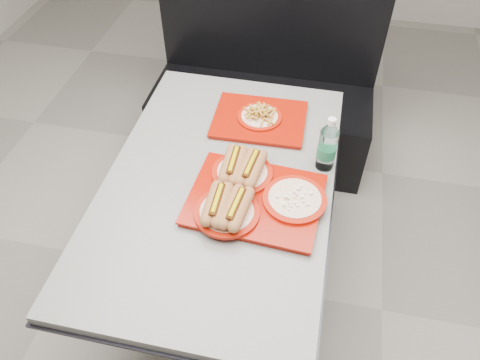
% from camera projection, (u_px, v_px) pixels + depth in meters
% --- Properties ---
extents(ground, '(6.00, 6.00, 0.00)m').
position_uv_depth(ground, '(224.00, 280.00, 2.41)').
color(ground, gray).
rests_on(ground, ground).
extents(diner_table, '(0.92, 1.42, 0.75)m').
position_uv_depth(diner_table, '(220.00, 207.00, 1.99)').
color(diner_table, black).
rests_on(diner_table, ground).
extents(booth_bench, '(1.30, 0.57, 1.35)m').
position_uv_depth(booth_bench, '(263.00, 93.00, 2.85)').
color(booth_bench, black).
rests_on(booth_bench, ground).
extents(tray_near, '(0.53, 0.45, 0.11)m').
position_uv_depth(tray_near, '(250.00, 194.00, 1.76)').
color(tray_near, '#901003').
rests_on(tray_near, diner_table).
extents(tray_far, '(0.42, 0.33, 0.08)m').
position_uv_depth(tray_far, '(260.00, 118.00, 2.10)').
color(tray_far, '#901003').
rests_on(tray_far, diner_table).
extents(water_bottle, '(0.08, 0.08, 0.25)m').
position_uv_depth(water_bottle, '(327.00, 147.00, 1.85)').
color(water_bottle, silver).
rests_on(water_bottle, diner_table).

